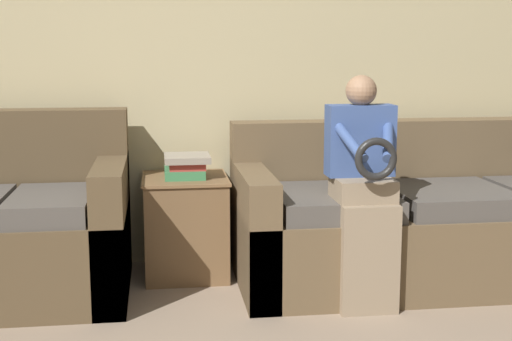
{
  "coord_description": "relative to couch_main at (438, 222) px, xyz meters",
  "views": [
    {
      "loc": [
        -0.3,
        -1.64,
        1.28
      ],
      "look_at": [
        0.15,
        1.56,
        0.73
      ],
      "focal_mm": 50.0,
      "sensor_mm": 36.0,
      "label": 1
    }
  ],
  "objects": [
    {
      "name": "child_left_seated",
      "position": [
        -0.55,
        -0.37,
        0.31
      ],
      "size": [
        0.34,
        0.37,
        1.15
      ],
      "color": "gray",
      "rests_on": "ground_plane"
    },
    {
      "name": "wall_back",
      "position": [
        -1.26,
        0.55,
        0.96
      ],
      "size": [
        6.83,
        0.06,
        2.55
      ],
      "color": "#C6B789",
      "rests_on": "ground_plane"
    },
    {
      "name": "couch_main",
      "position": [
        0.0,
        0.0,
        0.0
      ],
      "size": [
        2.27,
        0.9,
        0.87
      ],
      "color": "brown",
      "rests_on": "ground_plane"
    },
    {
      "name": "side_shelf",
      "position": [
        -1.41,
        0.24,
        -0.02
      ],
      "size": [
        0.48,
        0.51,
        0.57
      ],
      "color": "brown",
      "rests_on": "ground_plane"
    },
    {
      "name": "book_stack",
      "position": [
        -1.4,
        0.24,
        0.32
      ],
      "size": [
        0.25,
        0.29,
        0.13
      ],
      "color": "#3D8451",
      "rests_on": "side_shelf"
    }
  ]
}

